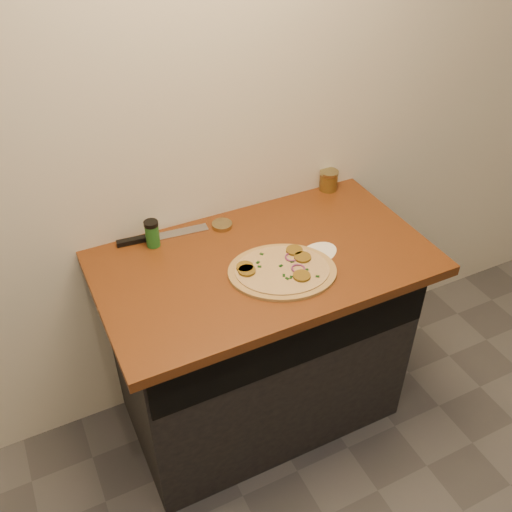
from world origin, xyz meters
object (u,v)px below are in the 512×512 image
salsa_jar (329,180)px  pizza (282,270)px  chefs_knife (155,237)px  spice_shaker (152,234)px

salsa_jar → pizza: bearing=-137.3°
chefs_knife → spice_shaker: size_ratio=3.32×
salsa_jar → spice_shaker: size_ratio=0.82×
salsa_jar → chefs_knife: bearing=-178.8°
pizza → spice_shaker: (-0.35, 0.35, 0.04)m
pizza → salsa_jar: size_ratio=5.57×
pizza → salsa_jar: 0.59m
salsa_jar → spice_shaker: (-0.79, -0.06, 0.01)m
chefs_knife → pizza: bearing=-49.1°
chefs_knife → salsa_jar: salsa_jar is taller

